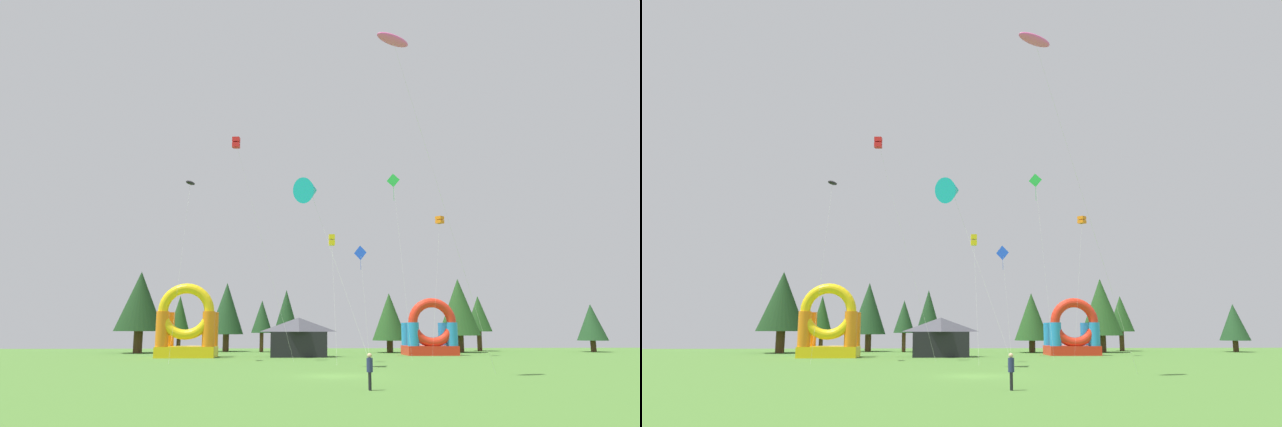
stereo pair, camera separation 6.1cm
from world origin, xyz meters
TOP-DOWN VIEW (x-y plane):
  - ground_plane at (0.00, 0.00)m, footprint 120.00×120.00m
  - kite_pink_parafoil at (4.03, -1.92)m, footprint 8.49×4.13m
  - kite_red_box at (-8.25, 18.88)m, footprint 6.43×0.91m
  - kite_blue_diamond at (5.75, 29.13)m, footprint 1.11×3.37m
  - kite_orange_box at (15.15, 28.82)m, footprint 2.40×2.20m
  - kite_black_parafoil at (-12.68, 18.76)m, footprint 1.22×4.68m
  - kite_green_diamond at (8.67, 23.11)m, footprint 1.30×3.60m
  - kite_cyan_delta at (-1.16, 8.95)m, footprint 6.05×5.37m
  - kite_yellow_box at (1.26, 16.39)m, footprint 0.56×4.34m
  - person_left_edge at (0.98, -9.43)m, footprint 0.32×0.32m
  - inflatable_orange_dome at (14.27, 31.71)m, footprint 5.98×4.91m
  - inflatable_red_slide at (-13.73, 27.33)m, footprint 6.29×4.86m
  - festival_tent at (-1.52, 28.36)m, footprint 6.16×4.10m
  - tree_row_0 at (-22.05, 40.89)m, footprint 6.38×6.38m
  - tree_row_1 at (-17.20, 43.12)m, footprint 2.95×2.95m
  - tree_row_2 at (-11.14, 45.75)m, footprint 4.77×4.77m
  - tree_row_3 at (-6.14, 43.92)m, footprint 2.90×2.90m
  - tree_row_4 at (-2.77, 45.49)m, footprint 4.05×4.05m
  - tree_row_5 at (10.93, 40.37)m, footprint 4.61×4.61m
  - tree_row_6 at (20.46, 40.62)m, footprint 5.66×5.66m
  - tree_row_7 at (24.79, 45.64)m, footprint 3.74×3.74m
  - tree_row_8 at (39.09, 41.08)m, footprint 4.04×4.04m

SIDE VIEW (x-z plane):
  - ground_plane at x=0.00m, z-range 0.00..0.00m
  - person_left_edge at x=0.98m, z-range 0.17..1.97m
  - festival_tent at x=-1.52m, z-range 0.00..4.31m
  - inflatable_orange_dome at x=14.27m, z-range -1.02..5.64m
  - inflatable_red_slide at x=-13.73m, z-range -1.06..6.86m
  - tree_row_8 at x=39.09m, z-range 0.73..7.20m
  - tree_row_5 at x=10.93m, z-range 0.76..8.57m
  - tree_row_3 at x=-6.14m, z-range 1.21..8.18m
  - tree_row_1 at x=-17.20m, z-range 1.07..8.59m
  - tree_row_4 at x=-2.77m, z-range 0.77..9.28m
  - tree_row_7 at x=24.79m, z-range 1.30..9.05m
  - tree_row_2 at x=-11.14m, z-range 1.13..10.62m
  - tree_row_6 at x=20.46m, z-range 1.07..10.88m
  - tree_row_0 at x=-22.05m, z-range 1.33..11.89m
  - kite_yellow_box at x=1.26m, z-range 5.40..17.29m
  - kite_blue_diamond at x=5.75m, z-range 5.50..17.80m
  - kite_cyan_delta at x=-1.16m, z-range 6.60..22.29m
  - kite_orange_box at x=15.15m, z-range 7.63..23.80m
  - kite_black_parafoil at x=-12.68m, z-range 8.44..26.18m
  - kite_green_diamond at x=8.67m, z-range 9.05..28.54m
  - kite_red_box at x=-8.25m, z-range 10.50..32.71m
  - kite_pink_parafoil at x=4.03m, z-range 11.07..34.26m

